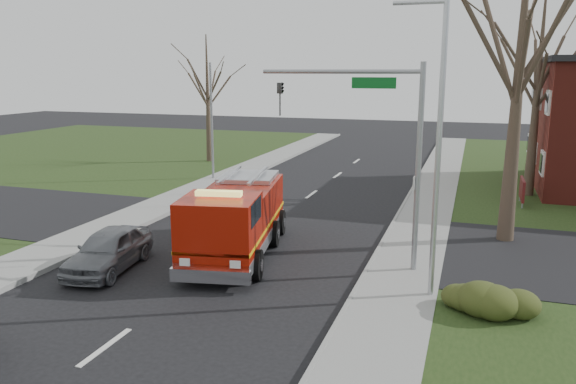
% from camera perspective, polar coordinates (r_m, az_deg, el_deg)
% --- Properties ---
extents(ground, '(120.00, 120.00, 0.00)m').
position_cam_1_polar(ground, '(19.41, -7.52, -7.53)').
color(ground, black).
rests_on(ground, ground).
extents(sidewalk_right, '(2.40, 80.00, 0.15)m').
position_cam_1_polar(sidewalk_right, '(17.71, 11.10, -9.37)').
color(sidewalk_right, gray).
rests_on(sidewalk_right, ground).
extents(sidewalk_left, '(2.40, 80.00, 0.15)m').
position_cam_1_polar(sidewalk_left, '(22.69, -21.83, -5.20)').
color(sidewalk_left, gray).
rests_on(sidewalk_left, ground).
extents(health_center_sign, '(0.12, 2.00, 1.40)m').
position_cam_1_polar(health_center_sign, '(29.53, 22.69, 0.24)').
color(health_center_sign, '#541314').
rests_on(health_center_sign, ground).
extents(hedge_corner, '(2.80, 2.00, 0.90)m').
position_cam_1_polar(hedge_corner, '(16.52, 20.51, -9.68)').
color(hedge_corner, '#2C3714').
rests_on(hedge_corner, lawn_right).
extents(bare_tree_near, '(6.00, 6.00, 12.00)m').
position_cam_1_polar(bare_tree_near, '(22.45, 22.61, 13.58)').
color(bare_tree_near, '#32251D').
rests_on(bare_tree_near, ground).
extents(bare_tree_far, '(5.25, 5.25, 10.50)m').
position_cam_1_polar(bare_tree_far, '(31.52, 24.15, 11.11)').
color(bare_tree_far, '#32251D').
rests_on(bare_tree_far, ground).
extents(bare_tree_left, '(4.50, 4.50, 9.00)m').
position_cam_1_polar(bare_tree_left, '(40.65, -8.20, 10.74)').
color(bare_tree_left, '#32251D').
rests_on(bare_tree_left, ground).
extents(traffic_signal_mast, '(5.29, 0.18, 6.80)m').
position_cam_1_polar(traffic_signal_mast, '(18.21, 9.22, 6.34)').
color(traffic_signal_mast, gray).
rests_on(traffic_signal_mast, ground).
extents(streetlight_pole, '(1.48, 0.16, 8.40)m').
position_cam_1_polar(streetlight_pole, '(16.04, 14.86, 4.75)').
color(streetlight_pole, '#B7BABF').
rests_on(streetlight_pole, ground).
extents(utility_pole_far, '(0.14, 0.14, 7.00)m').
position_cam_1_polar(utility_pole_far, '(33.98, -7.76, 7.00)').
color(utility_pole_far, gray).
rests_on(utility_pole_far, ground).
extents(fire_engine, '(3.79, 7.42, 2.86)m').
position_cam_1_polar(fire_engine, '(20.11, -5.34, -2.92)').
color(fire_engine, '#981407').
rests_on(fire_engine, ground).
extents(parked_car_maroon, '(2.18, 4.28, 1.39)m').
position_cam_1_polar(parked_car_maroon, '(19.69, -17.76, -5.60)').
color(parked_car_maroon, slate).
rests_on(parked_car_maroon, ground).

